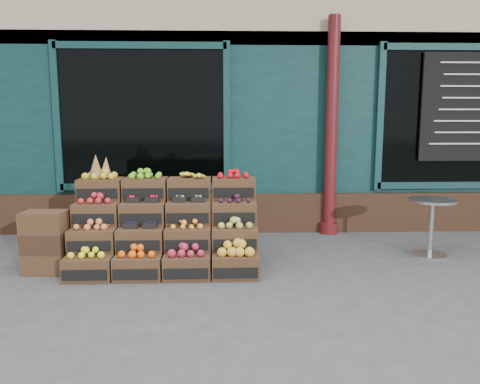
{
  "coord_description": "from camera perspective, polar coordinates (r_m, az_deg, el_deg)",
  "views": [
    {
      "loc": [
        -0.38,
        -4.89,
        1.71
      ],
      "look_at": [
        -0.2,
        0.7,
        0.85
      ],
      "focal_mm": 35.0,
      "sensor_mm": 36.0,
      "label": 1
    }
  ],
  "objects": [
    {
      "name": "spare_crates",
      "position": [
        5.72,
        -22.61,
        -5.67
      ],
      "size": [
        0.49,
        0.35,
        0.7
      ],
      "rotation": [
        0.0,
        0.0,
        -0.05
      ],
      "color": "#462D1B",
      "rests_on": "ground"
    },
    {
      "name": "ground",
      "position": [
        5.19,
        2.49,
        -10.49
      ],
      "size": [
        60.0,
        60.0,
        0.0
      ],
      "primitive_type": "plane",
      "color": "#464648",
      "rests_on": "ground"
    },
    {
      "name": "bistro_table",
      "position": [
        6.36,
        22.3,
        -3.27
      ],
      "size": [
        0.58,
        0.58,
        0.73
      ],
      "rotation": [
        0.0,
        0.0,
        0.08
      ],
      "color": "silver",
      "rests_on": "ground"
    },
    {
      "name": "shop_facade",
      "position": [
        10.03,
        0.38,
        12.68
      ],
      "size": [
        12.0,
        6.24,
        4.8
      ],
      "color": "#0E3030",
      "rests_on": "ground"
    },
    {
      "name": "shopkeeper",
      "position": [
        7.95,
        -11.39,
        2.59
      ],
      "size": [
        0.68,
        0.49,
        1.76
      ],
      "primitive_type": "imported",
      "rotation": [
        0.0,
        0.0,
        3.03
      ],
      "color": "#18562D",
      "rests_on": "ground"
    },
    {
      "name": "crate_display",
      "position": [
        5.58,
        -8.99,
        -4.89
      ],
      "size": [
        2.11,
        1.05,
        1.32
      ],
      "rotation": [
        0.0,
        0.0,
        0.01
      ],
      "color": "#462D1B",
      "rests_on": "ground"
    }
  ]
}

